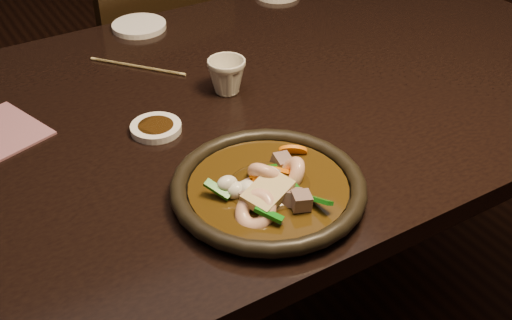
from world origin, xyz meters
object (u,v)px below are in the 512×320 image
table (244,129)px  chair (153,71)px  plate (268,188)px  tea_cup (227,75)px

table → chair: size_ratio=1.79×
plate → table: bearing=66.7°
table → plate: bearing=-113.3°
plate → tea_cup: (0.10, 0.31, 0.02)m
table → plate: (-0.12, -0.28, 0.09)m
table → plate: 0.32m
table → tea_cup: bearing=123.1°
chair → plate: 0.99m
tea_cup → plate: bearing=-108.2°
chair → table: bearing=75.3°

